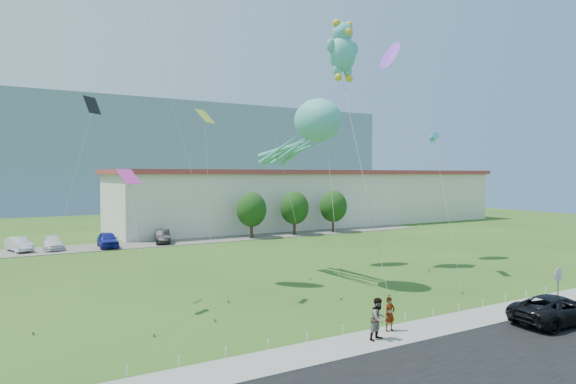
# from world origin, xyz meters

# --- Properties ---
(ground) EXTENTS (160.00, 160.00, 0.00)m
(ground) POSITION_xyz_m (0.00, 0.00, 0.00)
(ground) COLOR #2D4D15
(ground) RESTS_ON ground
(road) EXTENTS (80.00, 8.00, 0.06)m
(road) POSITION_xyz_m (0.00, -8.00, 0.03)
(road) COLOR black
(road) RESTS_ON ground
(sidewalk) EXTENTS (80.00, 2.50, 0.10)m
(sidewalk) POSITION_xyz_m (0.00, -2.75, 0.05)
(sidewalk) COLOR gray
(sidewalk) RESTS_ON ground
(parking_strip) EXTENTS (70.00, 6.00, 0.06)m
(parking_strip) POSITION_xyz_m (0.00, 35.00, 0.03)
(parking_strip) COLOR #59544C
(parking_strip) RESTS_ON ground
(hill_ridge) EXTENTS (160.00, 50.00, 25.00)m
(hill_ridge) POSITION_xyz_m (0.00, 120.00, 12.50)
(hill_ridge) COLOR gray
(hill_ridge) RESTS_ON ground
(warehouse) EXTENTS (61.00, 15.00, 8.20)m
(warehouse) POSITION_xyz_m (26.00, 44.00, 4.12)
(warehouse) COLOR beige
(warehouse) RESTS_ON ground
(stop_sign) EXTENTS (0.80, 0.07, 2.50)m
(stop_sign) POSITION_xyz_m (9.50, -4.21, 1.87)
(stop_sign) COLOR slate
(stop_sign) RESTS_ON ground
(rope_fence) EXTENTS (26.05, 0.05, 0.50)m
(rope_fence) POSITION_xyz_m (0.00, -1.30, 0.25)
(rope_fence) COLOR white
(rope_fence) RESTS_ON ground
(tree_near) EXTENTS (3.60, 3.60, 5.47)m
(tree_near) POSITION_xyz_m (10.00, 34.00, 3.39)
(tree_near) COLOR #3F2B19
(tree_near) RESTS_ON ground
(tree_mid) EXTENTS (3.60, 3.60, 5.47)m
(tree_mid) POSITION_xyz_m (16.00, 34.00, 3.39)
(tree_mid) COLOR #3F2B19
(tree_mid) RESTS_ON ground
(tree_far) EXTENTS (3.60, 3.60, 5.47)m
(tree_far) POSITION_xyz_m (22.00, 34.00, 3.39)
(tree_far) COLOR #3F2B19
(tree_far) RESTS_ON ground
(suv) EXTENTS (5.36, 2.77, 1.44)m
(suv) POSITION_xyz_m (7.34, -5.51, 0.78)
(suv) COLOR black
(suv) RESTS_ON road
(pedestrian_left) EXTENTS (0.60, 0.40, 1.62)m
(pedestrian_left) POSITION_xyz_m (-0.85, -2.17, 0.91)
(pedestrian_left) COLOR gray
(pedestrian_left) RESTS_ON sidewalk
(pedestrian_right) EXTENTS (1.04, 0.88, 1.91)m
(pedestrian_right) POSITION_xyz_m (-2.17, -2.89, 1.05)
(pedestrian_right) COLOR gray
(pedestrian_right) RESTS_ON sidewalk
(parked_car_silver) EXTENTS (2.51, 4.39, 1.37)m
(parked_car_silver) POSITION_xyz_m (-14.54, 35.77, 0.74)
(parked_car_silver) COLOR silver
(parked_car_silver) RESTS_ON parking_strip
(parked_car_white) EXTENTS (2.03, 4.47, 1.27)m
(parked_car_white) POSITION_xyz_m (-11.51, 35.54, 0.70)
(parked_car_white) COLOR white
(parked_car_white) RESTS_ON parking_strip
(parked_car_blue) EXTENTS (2.21, 4.72, 1.56)m
(parked_car_blue) POSITION_xyz_m (-6.48, 34.26, 0.84)
(parked_car_blue) COLOR navy
(parked_car_blue) RESTS_ON parking_strip
(parked_car_black) EXTENTS (2.52, 4.55, 1.42)m
(parked_car_black) POSITION_xyz_m (-0.61, 34.65, 0.77)
(parked_car_black) COLOR black
(parked_car_black) RESTS_ON parking_strip
(octopus_kite) EXTENTS (2.88, 10.03, 12.65)m
(octopus_kite) POSITION_xyz_m (1.81, 8.99, 10.56)
(octopus_kite) COLOR teal
(octopus_kite) RESTS_ON ground
(teddy_bear_kite) EXTENTS (5.28, 10.78, 20.06)m
(teddy_bear_kite) POSITION_xyz_m (7.76, 13.12, 17.73)
(teddy_bear_kite) COLOR teal
(teddy_bear_kite) RESTS_ON ground
(small_kite_cyan) EXTENTS (3.61, 6.80, 10.86)m
(small_kite_cyan) POSITION_xyz_m (11.83, 7.06, 10.33)
(small_kite_cyan) COLOR #2EA4D3
(small_kite_cyan) RESTS_ON ground
(small_kite_yellow) EXTENTS (1.86, 4.80, 11.44)m
(small_kite_yellow) POSITION_xyz_m (-6.32, 7.47, 9.79)
(small_kite_yellow) COLOR #A4CC30
(small_kite_yellow) RESTS_ON ground
(small_kite_purple) EXTENTS (2.23, 6.76, 18.87)m
(small_kite_purple) POSITION_xyz_m (13.73, 14.02, 17.74)
(small_kite_purple) COLOR purple
(small_kite_purple) RESTS_ON ground
(small_kite_pink) EXTENTS (1.29, 5.55, 7.91)m
(small_kite_pink) POSITION_xyz_m (-10.66, 7.40, 6.76)
(small_kite_pink) COLOR #FB37B9
(small_kite_pink) RESTS_ON ground
(small_kite_black) EXTENTS (4.38, 5.80, 12.09)m
(small_kite_black) POSITION_xyz_m (-12.31, 10.72, 10.29)
(small_kite_black) COLOR black
(small_kite_black) RESTS_ON ground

